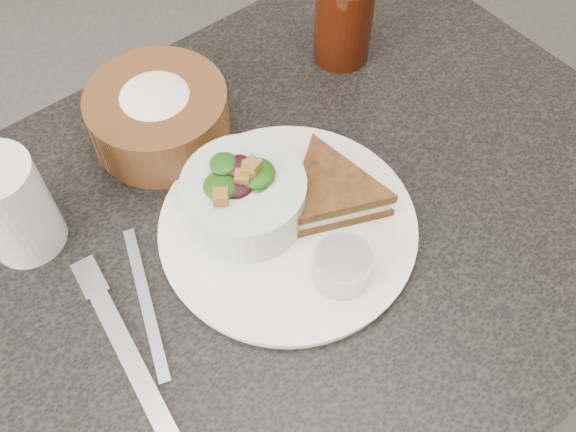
% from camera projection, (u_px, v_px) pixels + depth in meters
% --- Properties ---
extents(floor, '(6.00, 6.00, 0.00)m').
position_uv_depth(floor, '(280.00, 418.00, 1.38)').
color(floor, '#4F4D4A').
rests_on(floor, ground).
extents(dining_table, '(1.00, 0.70, 0.75)m').
position_uv_depth(dining_table, '(278.00, 353.00, 1.06)').
color(dining_table, black).
rests_on(dining_table, floor).
extents(dinner_plate, '(0.30, 0.30, 0.01)m').
position_uv_depth(dinner_plate, '(288.00, 227.00, 0.75)').
color(dinner_plate, silver).
rests_on(dinner_plate, dining_table).
extents(sandwich, '(0.20, 0.20, 0.04)m').
position_uv_depth(sandwich, '(331.00, 193.00, 0.74)').
color(sandwich, brown).
rests_on(sandwich, dinner_plate).
extents(salad_bowl, '(0.18, 0.18, 0.08)m').
position_uv_depth(salad_bowl, '(244.00, 192.00, 0.72)').
color(salad_bowl, '#A8B8AF').
rests_on(salad_bowl, dinner_plate).
extents(dressing_ramekin, '(0.08, 0.08, 0.04)m').
position_uv_depth(dressing_ramekin, '(342.00, 267.00, 0.69)').
color(dressing_ramekin, '#A3A9B2').
rests_on(dressing_ramekin, dinner_plate).
extents(orange_wedge, '(0.08, 0.08, 0.03)m').
position_uv_depth(orange_wedge, '(238.00, 169.00, 0.77)').
color(orange_wedge, orange).
rests_on(orange_wedge, dinner_plate).
extents(fork, '(0.05, 0.21, 0.01)m').
position_uv_depth(fork, '(128.00, 353.00, 0.67)').
color(fork, '#989BA7').
rests_on(fork, dining_table).
extents(knife, '(0.08, 0.19, 0.00)m').
position_uv_depth(knife, '(146.00, 301.00, 0.70)').
color(knife, '#9497A1').
rests_on(knife, dining_table).
extents(bread_basket, '(0.19, 0.19, 0.10)m').
position_uv_depth(bread_basket, '(158.00, 109.00, 0.79)').
color(bread_basket, brown).
rests_on(bread_basket, dining_table).
extents(cola_glass, '(0.09, 0.09, 0.13)m').
position_uv_depth(cola_glass, '(344.00, 17.00, 0.86)').
color(cola_glass, black).
rests_on(cola_glass, dining_table).
extents(water_glass, '(0.11, 0.11, 0.13)m').
position_uv_depth(water_glass, '(11.00, 207.00, 0.70)').
color(water_glass, silver).
rests_on(water_glass, dining_table).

